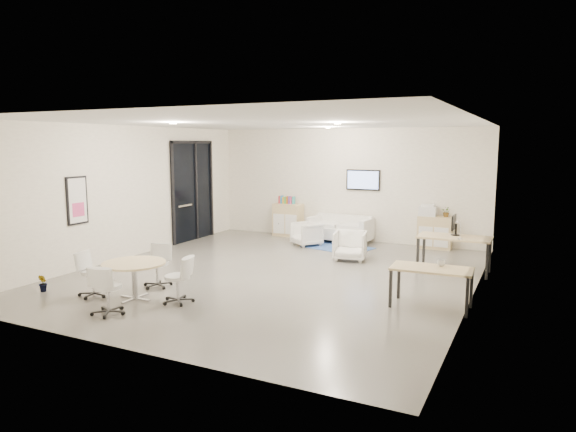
# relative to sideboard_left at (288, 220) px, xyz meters

# --- Properties ---
(room_shell) EXTENTS (9.60, 10.60, 4.80)m
(room_shell) POSITION_rel_sideboard_left_xyz_m (1.76, -4.25, 1.11)
(room_shell) COLOR #5F5C57
(room_shell) RESTS_ON ground
(glass_door) EXTENTS (0.09, 1.90, 2.85)m
(glass_door) POSITION_rel_sideboard_left_xyz_m (-2.20, -1.74, 1.01)
(glass_door) COLOR black
(glass_door) RESTS_ON room_shell
(artwork) EXTENTS (0.05, 0.54, 1.04)m
(artwork) POSITION_rel_sideboard_left_xyz_m (-2.22, -5.85, 1.06)
(artwork) COLOR black
(artwork) RESTS_ON room_shell
(wall_tv) EXTENTS (0.98, 0.06, 0.58)m
(wall_tv) POSITION_rel_sideboard_left_xyz_m (2.26, 0.21, 1.26)
(wall_tv) COLOR black
(wall_tv) RESTS_ON room_shell
(ceiling_spots) EXTENTS (3.14, 4.14, 0.03)m
(ceiling_spots) POSITION_rel_sideboard_left_xyz_m (1.56, -3.42, 2.69)
(ceiling_spots) COLOR #FFEAC6
(ceiling_spots) RESTS_ON room_shell
(sideboard_left) EXTENTS (0.87, 0.45, 0.98)m
(sideboard_left) POSITION_rel_sideboard_left_xyz_m (0.00, 0.00, 0.00)
(sideboard_left) COLOR #D7BE81
(sideboard_left) RESTS_ON room_shell
(sideboard_right) EXTENTS (0.87, 0.42, 0.87)m
(sideboard_right) POSITION_rel_sideboard_left_xyz_m (4.33, 0.02, -0.06)
(sideboard_right) COLOR #D7BE81
(sideboard_right) RESTS_ON room_shell
(books) EXTENTS (0.50, 0.14, 0.22)m
(books) POSITION_rel_sideboard_left_xyz_m (-0.04, 0.00, 0.60)
(books) COLOR red
(books) RESTS_ON sideboard_left
(printer) EXTENTS (0.45, 0.38, 0.31)m
(printer) POSITION_rel_sideboard_left_xyz_m (4.13, 0.02, 0.52)
(printer) COLOR white
(printer) RESTS_ON sideboard_right
(loveseat) EXTENTS (1.76, 0.96, 0.64)m
(loveseat) POSITION_rel_sideboard_left_xyz_m (1.76, -0.18, -0.14)
(loveseat) COLOR white
(loveseat) RESTS_ON room_shell
(blue_rug) EXTENTS (1.95, 1.53, 0.01)m
(blue_rug) POSITION_rel_sideboard_left_xyz_m (1.97, -1.00, -0.48)
(blue_rug) COLOR #314F96
(blue_rug) RESTS_ON room_shell
(armchair_left) EXTENTS (0.93, 0.92, 0.70)m
(armchair_left) POSITION_rel_sideboard_left_xyz_m (1.10, -1.10, -0.14)
(armchair_left) COLOR white
(armchair_left) RESTS_ON room_shell
(armchair_right) EXTENTS (0.86, 0.83, 0.76)m
(armchair_right) POSITION_rel_sideboard_left_xyz_m (2.76, -2.26, -0.11)
(armchair_right) COLOR white
(armchair_right) RESTS_ON room_shell
(desk_rear) EXTENTS (1.52, 0.77, 0.79)m
(desk_rear) POSITION_rel_sideboard_left_xyz_m (5.17, -2.41, 0.22)
(desk_rear) COLOR #D7BE81
(desk_rear) RESTS_ON room_shell
(desk_front) EXTENTS (1.36, 0.72, 0.69)m
(desk_front) POSITION_rel_sideboard_left_xyz_m (5.19, -5.11, 0.14)
(desk_front) COLOR #D7BE81
(desk_front) RESTS_ON room_shell
(monitor) EXTENTS (0.20, 0.50, 0.44)m
(monitor) POSITION_rel_sideboard_left_xyz_m (5.13, -2.26, 0.54)
(monitor) COLOR black
(monitor) RESTS_ON desk_rear
(round_table) EXTENTS (1.11, 1.11, 0.68)m
(round_table) POSITION_rel_sideboard_left_xyz_m (0.34, -6.94, 0.10)
(round_table) COLOR #D7BE81
(round_table) RESTS_ON room_shell
(meeting_chairs) EXTENTS (2.32, 2.32, 0.82)m
(meeting_chairs) POSITION_rel_sideboard_left_xyz_m (0.34, -6.94, -0.08)
(meeting_chairs) COLOR white
(meeting_chairs) RESTS_ON room_shell
(plant_cabinet) EXTENTS (0.32, 0.33, 0.21)m
(plant_cabinet) POSITION_rel_sideboard_left_xyz_m (4.61, -0.00, 0.48)
(plant_cabinet) COLOR #3F7F3F
(plant_cabinet) RESTS_ON sideboard_right
(plant_floor) EXTENTS (0.30, 0.38, 0.15)m
(plant_floor) POSITION_rel_sideboard_left_xyz_m (-1.53, -7.35, -0.41)
(plant_floor) COLOR #3F7F3F
(plant_floor) RESTS_ON room_shell
(cup) EXTENTS (0.16, 0.15, 0.13)m
(cup) POSITION_rel_sideboard_left_xyz_m (5.31, -4.93, 0.27)
(cup) COLOR white
(cup) RESTS_ON desk_front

